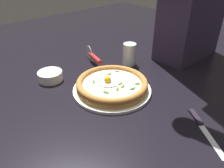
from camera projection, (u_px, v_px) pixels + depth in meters
name	position (u px, v px, depth m)	size (l,w,h in m)	color
ground_plane	(117.00, 89.00, 0.91)	(2.40, 2.40, 0.03)	black
pizza_plate	(112.00, 90.00, 0.87)	(0.30, 0.30, 0.01)	white
pizza	(112.00, 84.00, 0.86)	(0.27, 0.27, 0.05)	#BB843D
side_bowl	(50.00, 76.00, 0.94)	(0.10, 0.10, 0.04)	white
pizza_cutter	(94.00, 57.00, 1.07)	(0.05, 0.16, 0.07)	silver
table_knife	(201.00, 125.00, 0.70)	(0.13, 0.19, 0.01)	silver
drinking_glass	(129.00, 56.00, 1.06)	(0.06, 0.06, 0.10)	silver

